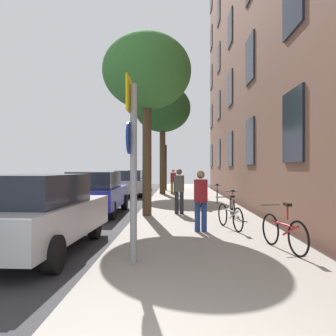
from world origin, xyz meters
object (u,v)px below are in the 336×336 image
bicycle_4 (217,195)px  car_1 (96,192)px  bicycle_0 (284,232)px  bicycle_3 (202,199)px  car_2 (129,183)px  tree_far (163,109)px  bicycle_2 (232,206)px  pedestrian_1 (179,188)px  car_3 (139,180)px  pedestrian_2 (173,180)px  bicycle_1 (230,215)px  tree_near (147,73)px  car_0 (40,213)px  pedestrian_0 (201,197)px  traffic_light (165,159)px  sign_post (132,155)px  bicycle_5 (202,191)px

bicycle_4 → car_1: (-5.05, -3.60, 0.38)m
bicycle_0 → bicycle_3: bearing=98.3°
bicycle_3 → car_2: bearing=119.2°
tree_far → car_1: tree_far is taller
bicycle_2 → car_1: (-4.97, 1.20, 0.37)m
bicycle_0 → pedestrian_1: 5.77m
bicycle_3 → car_3: bearing=107.7°
bicycle_3 → pedestrian_2: pedestrian_2 is taller
bicycle_2 → car_3: 15.96m
pedestrian_2 → car_1: pedestrian_2 is taller
bicycle_1 → car_1: (-4.51, 3.60, 0.36)m
bicycle_2 → bicycle_3: bicycle_3 is taller
tree_near → car_0: 6.72m
bicycle_1 → bicycle_2: bearing=79.1°
bicycle_0 → pedestrian_0: size_ratio=1.04×
pedestrian_0 → car_0: (-3.43, -1.86, -0.18)m
tree_near → bicycle_0: 7.50m
tree_near → pedestrian_2: size_ratio=3.96×
pedestrian_0 → traffic_light: bearing=95.2°
sign_post → bicycle_2: bearing=64.7°
bicycle_1 → car_0: bearing=-151.8°
bicycle_3 → bicycle_5: size_ratio=1.03×
bicycle_4 → car_2: car_2 is taller
pedestrian_0 → car_3: bearing=101.4°
pedestrian_1 → car_0: bearing=-118.9°
tree_near → bicycle_4: tree_near is taller
sign_post → bicycle_0: size_ratio=1.95×
tree_near → bicycle_3: 5.55m
traffic_light → pedestrian_0: size_ratio=2.18×
bicycle_5 → car_0: size_ratio=0.37×
bicycle_5 → pedestrian_2: (-1.65, 2.69, 0.54)m
sign_post → car_1: size_ratio=0.72×
bicycle_0 → tree_far: bearing=101.4°
pedestrian_0 → car_1: 5.46m
tree_far → bicycle_1: bearing=-79.4°
bicycle_1 → bicycle_3: bicycle_3 is taller
traffic_light → pedestrian_0: 16.69m
bicycle_2 → car_3: size_ratio=0.37×
tree_far → pedestrian_2: tree_far is taller
tree_near → car_0: size_ratio=1.45×
bicycle_0 → bicycle_4: bicycle_0 is taller
tree_near → bicycle_4: 7.21m
bicycle_2 → pedestrian_2: 10.13m
bicycle_2 → pedestrian_2: (-2.10, 9.89, 0.56)m
bicycle_1 → pedestrian_0: size_ratio=1.03×
bicycle_2 → pedestrian_1: pedestrian_1 is taller
car_0 → car_2: (-0.18, 14.36, 0.00)m
pedestrian_1 → car_3: (-3.10, 14.61, -0.21)m
bicycle_3 → car_3: 13.42m
sign_post → bicycle_5: sign_post is taller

